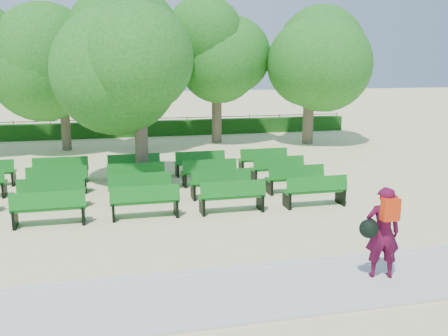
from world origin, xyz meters
The scene contains 9 objects.
ground centered at (0.00, 0.00, 0.00)m, with size 120.00×120.00×0.00m, color beige.
paving centered at (0.00, -7.40, 0.03)m, with size 30.00×2.20×0.06m, color beige.
curb centered at (0.00, -6.25, 0.05)m, with size 30.00×0.12×0.10m, color silver.
hedge centered at (0.00, 14.00, 0.45)m, with size 26.00×0.70×0.90m, color #184C13.
fence centered at (0.00, 14.40, 0.00)m, with size 26.00×0.10×1.02m, color black, non-canonical shape.
tree_line centered at (0.00, 10.00, 0.00)m, with size 21.80×6.80×7.04m, color #24721F, non-canonical shape.
bench_array centered at (-0.96, 0.44, 0.10)m, with size 1.95×0.61×1.23m.
tree_among centered at (-0.71, 1.50, 3.96)m, with size 4.49×4.49×6.00m.
person centered at (3.39, -7.36, 1.04)m, with size 0.93×0.62×1.89m.
Camera 1 is at (-1.91, -15.87, 4.37)m, focal length 40.00 mm.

